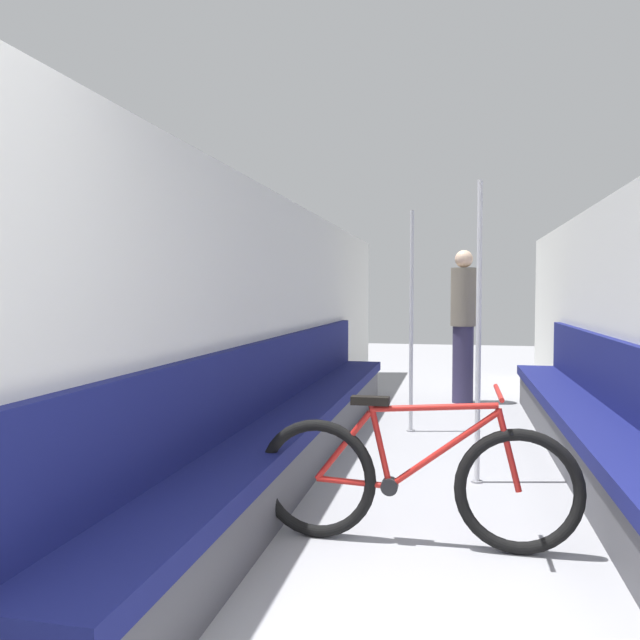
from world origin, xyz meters
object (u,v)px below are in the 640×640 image
passenger_standing (463,324)px  bicycle (414,481)px  bench_seat_row_left (296,425)px  bench_seat_row_right (602,439)px  grab_pole_near (478,337)px  grab_pole_far (411,325)px

passenger_standing → bicycle: bearing=-161.6°
bench_seat_row_left → bench_seat_row_right: (2.18, 0.00, 0.00)m
grab_pole_near → grab_pole_far: (-0.56, 1.50, 0.00)m
bench_seat_row_left → passenger_standing: size_ratio=3.48×
bench_seat_row_right → grab_pole_far: (-1.40, 1.33, 0.71)m
bench_seat_row_left → grab_pole_far: 1.70m
grab_pole_near → passenger_standing: size_ratio=1.15×
bench_seat_row_right → bicycle: (-1.20, -1.35, 0.03)m
bicycle → grab_pole_near: bearing=86.0°
bench_seat_row_left → grab_pole_near: (1.34, -0.17, 0.71)m
bench_seat_row_right → passenger_standing: passenger_standing is taller
grab_pole_far → bench_seat_row_right: bearing=-43.5°
bench_seat_row_right → bicycle: bearing=-131.7°
bicycle → grab_pole_near: (0.36, 1.18, 0.67)m
grab_pole_far → passenger_standing: bearing=73.5°
grab_pole_near → grab_pole_far: 1.60m
passenger_standing → grab_pole_far: bearing=-174.3°
bench_seat_row_left → bicycle: 1.66m
grab_pole_near → passenger_standing: 3.18m
grab_pole_near → grab_pole_far: size_ratio=1.00×
bench_seat_row_right → passenger_standing: size_ratio=3.48×
bicycle → passenger_standing: passenger_standing is taller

